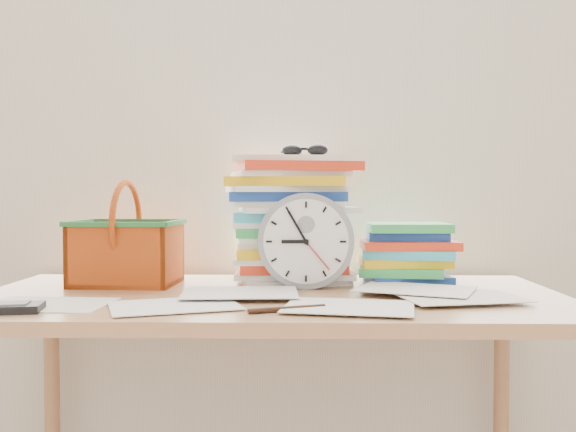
{
  "coord_description": "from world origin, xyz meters",
  "views": [
    {
      "loc": [
        0.07,
        0.07,
        0.99
      ],
      "look_at": [
        0.04,
        1.6,
        0.94
      ],
      "focal_mm": 40.0,
      "sensor_mm": 36.0,
      "label": 1
    }
  ],
  "objects_px": {
    "clock": "(306,241)",
    "book_stack": "(404,253)",
    "paper_stack": "(291,219)",
    "calculator": "(0,308)",
    "desk": "(270,324)",
    "basket": "(127,234)"
  },
  "relations": [
    {
      "from": "clock",
      "to": "book_stack",
      "type": "bearing_deg",
      "value": 23.27
    },
    {
      "from": "desk",
      "to": "calculator",
      "type": "bearing_deg",
      "value": -154.52
    },
    {
      "from": "clock",
      "to": "paper_stack",
      "type": "bearing_deg",
      "value": 105.21
    },
    {
      "from": "clock",
      "to": "basket",
      "type": "height_order",
      "value": "basket"
    },
    {
      "from": "clock",
      "to": "calculator",
      "type": "height_order",
      "value": "clock"
    },
    {
      "from": "desk",
      "to": "book_stack",
      "type": "height_order",
      "value": "book_stack"
    },
    {
      "from": "paper_stack",
      "to": "book_stack",
      "type": "distance_m",
      "value": 0.32
    },
    {
      "from": "clock",
      "to": "calculator",
      "type": "distance_m",
      "value": 0.72
    },
    {
      "from": "calculator",
      "to": "desk",
      "type": "bearing_deg",
      "value": 15.67
    },
    {
      "from": "desk",
      "to": "basket",
      "type": "distance_m",
      "value": 0.46
    },
    {
      "from": "clock",
      "to": "desk",
      "type": "bearing_deg",
      "value": -136.18
    },
    {
      "from": "desk",
      "to": "clock",
      "type": "bearing_deg",
      "value": 43.82
    },
    {
      "from": "desk",
      "to": "paper_stack",
      "type": "distance_m",
      "value": 0.34
    },
    {
      "from": "paper_stack",
      "to": "basket",
      "type": "bearing_deg",
      "value": -169.11
    },
    {
      "from": "book_stack",
      "to": "basket",
      "type": "bearing_deg",
      "value": -175.86
    },
    {
      "from": "desk",
      "to": "calculator",
      "type": "relative_size",
      "value": 8.59
    },
    {
      "from": "desk",
      "to": "basket",
      "type": "xyz_separation_m",
      "value": [
        -0.38,
        0.14,
        0.21
      ]
    },
    {
      "from": "paper_stack",
      "to": "basket",
      "type": "height_order",
      "value": "paper_stack"
    },
    {
      "from": "clock",
      "to": "book_stack",
      "type": "distance_m",
      "value": 0.29
    },
    {
      "from": "book_stack",
      "to": "paper_stack",
      "type": "bearing_deg",
      "value": 174.37
    },
    {
      "from": "paper_stack",
      "to": "calculator",
      "type": "xyz_separation_m",
      "value": [
        -0.58,
        -0.48,
        -0.16
      ]
    },
    {
      "from": "clock",
      "to": "book_stack",
      "type": "xyz_separation_m",
      "value": [
        0.26,
        0.11,
        -0.04
      ]
    }
  ]
}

